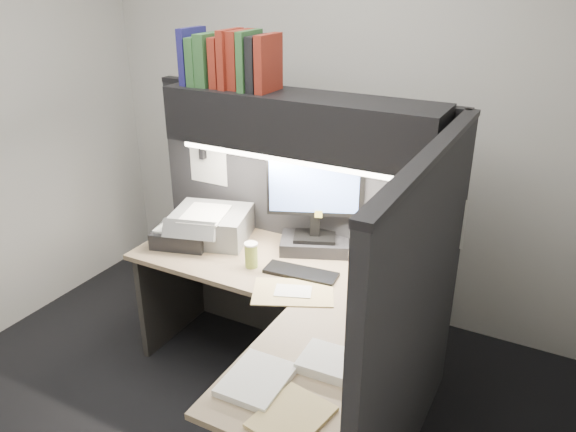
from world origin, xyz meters
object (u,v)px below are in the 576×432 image
Objects in this scene: overhead_shelf at (300,123)px; printer at (211,225)px; desk at (283,381)px; coffee_cup at (251,256)px; keyboard at (301,273)px; monitor at (315,214)px; telephone at (402,272)px; notebook_stack at (183,236)px.

printer is (-0.55, -0.10, -0.68)m from overhead_shelf.
overhead_shelf is 0.88m from printer.
desk is at bearing -53.84° from printer.
coffee_cup is 0.30× the size of printer.
keyboard is at bearing 9.86° from coffee_cup.
monitor reaches higher than coffee_cup.
monitor reaches higher than telephone.
monitor is 0.44m from coffee_cup.
telephone is 0.68× the size of notebook_stack.
desk is 1.14m from notebook_stack.
telephone is at bearing 17.11° from keyboard.
coffee_cup is at bearing -175.36° from keyboard.
monitor reaches higher than keyboard.
monitor is 1.32× the size of printer.
coffee_cup is at bearing -116.21° from overhead_shelf.
desk is 12.64× the size of coffee_cup.
overhead_shelf reaches higher than notebook_stack.
coffee_cup is (-0.44, 0.46, 0.35)m from desk.
keyboard is at bearing -138.55° from telephone.
desk is 1.33m from overhead_shelf.
keyboard reaches higher than desk.
overhead_shelf is at bearing -170.54° from monitor.
printer is at bearing 142.52° from desk.
monitor is (-0.22, 0.80, 0.52)m from desk.
coffee_cup is at bearing 134.11° from desk.
keyboard is (0.14, -0.24, -0.76)m from overhead_shelf.
overhead_shelf is at bearing -5.84° from printer.
coffee_cup is 0.45m from printer.
telephone is (0.50, 0.21, 0.03)m from keyboard.
monitor is at bearing -2.76° from printer.
desk is 2.87× the size of monitor.
overhead_shelf is 3.85× the size of keyboard.
desk is at bearing -28.23° from notebook_stack.
telephone reaches higher than desk.
telephone is 1.32m from notebook_stack.
coffee_cup is at bearing -142.87° from telephone.
desk is 1.13m from printer.
printer is (-1.19, -0.06, 0.05)m from telephone.
keyboard is 0.90× the size of printer.
desk is at bearing -77.62° from keyboard.
notebook_stack is (-1.30, -0.20, 0.01)m from telephone.
monitor is at bearing 32.29° from overhead_shelf.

